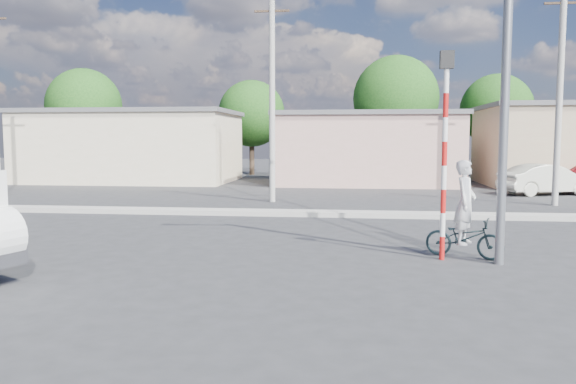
# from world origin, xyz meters

# --- Properties ---
(ground_plane) EXTENTS (120.00, 120.00, 0.00)m
(ground_plane) POSITION_xyz_m (0.00, 0.00, 0.00)
(ground_plane) COLOR #292A2C
(ground_plane) RESTS_ON ground
(median) EXTENTS (40.00, 0.80, 0.16)m
(median) POSITION_xyz_m (0.00, 8.00, 0.08)
(median) COLOR #99968E
(median) RESTS_ON ground
(bicycle) EXTENTS (1.76, 1.17, 0.87)m
(bicycle) POSITION_xyz_m (3.70, 1.77, 0.44)
(bicycle) COLOR #172629
(bicycle) RESTS_ON ground
(cyclist) EXTENTS (0.65, 0.77, 1.81)m
(cyclist) POSITION_xyz_m (3.70, 1.77, 0.90)
(cyclist) COLOR white
(cyclist) RESTS_ON ground
(car_cream) EXTENTS (4.52, 2.80, 1.41)m
(car_cream) POSITION_xyz_m (10.05, 16.29, 0.70)
(car_cream) COLOR beige
(car_cream) RESTS_ON ground
(traffic_pole) EXTENTS (0.28, 0.18, 4.36)m
(traffic_pole) POSITION_xyz_m (3.20, 1.50, 2.59)
(traffic_pole) COLOR red
(traffic_pole) RESTS_ON ground
(streetlight) EXTENTS (2.34, 0.22, 9.00)m
(streetlight) POSITION_xyz_m (4.14, 1.20, 4.96)
(streetlight) COLOR slate
(streetlight) RESTS_ON ground
(building_row) EXTENTS (37.80, 7.30, 4.44)m
(building_row) POSITION_xyz_m (1.10, 22.00, 2.13)
(building_row) COLOR beige
(building_row) RESTS_ON ground
(tree_row) EXTENTS (51.24, 7.43, 8.42)m
(tree_row) POSITION_xyz_m (7.45, 28.53, 4.96)
(tree_row) COLOR #38281E
(tree_row) RESTS_ON ground
(utility_poles) EXTENTS (35.40, 0.24, 8.00)m
(utility_poles) POSITION_xyz_m (3.25, 12.00, 4.07)
(utility_poles) COLOR #99968E
(utility_poles) RESTS_ON ground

